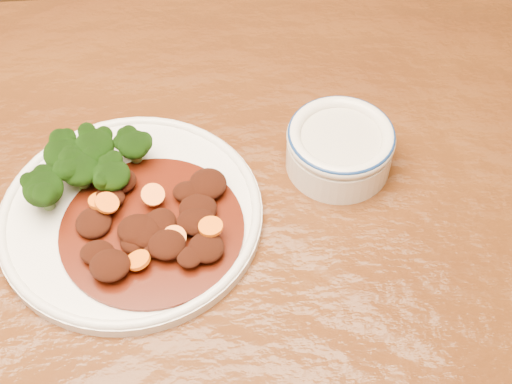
{
  "coord_description": "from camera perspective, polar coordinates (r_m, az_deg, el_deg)",
  "views": [
    {
      "loc": [
        0.16,
        -0.49,
        1.43
      ],
      "look_at": [
        0.19,
        0.04,
        0.77
      ],
      "focal_mm": 50.0,
      "sensor_mm": 36.0,
      "label": 1
    }
  ],
  "objects": [
    {
      "name": "dining_table",
      "position": [
        0.91,
        -11.67,
        -6.03
      ],
      "size": [
        1.53,
        0.96,
        0.75
      ],
      "rotation": [
        0.0,
        0.0,
        0.04
      ],
      "color": "#52290E",
      "rests_on": "ground"
    },
    {
      "name": "dip_bowl",
      "position": [
        0.87,
        6.72,
        3.64
      ],
      "size": [
        0.13,
        0.13,
        0.06
      ],
      "rotation": [
        0.0,
        0.0,
        -0.38
      ],
      "color": "silver",
      "rests_on": "dining_table"
    },
    {
      "name": "dinner_plate",
      "position": [
        0.84,
        -9.99,
        -1.73
      ],
      "size": [
        0.31,
        0.31,
        0.02
      ],
      "rotation": [
        0.0,
        0.0,
        -0.24
      ],
      "color": "white",
      "rests_on": "dining_table"
    },
    {
      "name": "mince_stew",
      "position": [
        0.81,
        -8.15,
        -2.68
      ],
      "size": [
        0.21,
        0.21,
        0.04
      ],
      "color": "#491307",
      "rests_on": "dinner_plate"
    },
    {
      "name": "broccoli_florets",
      "position": [
        0.86,
        -13.58,
        2.22
      ],
      "size": [
        0.14,
        0.11,
        0.05
      ],
      "color": "#658A47",
      "rests_on": "dinner_plate"
    }
  ]
}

